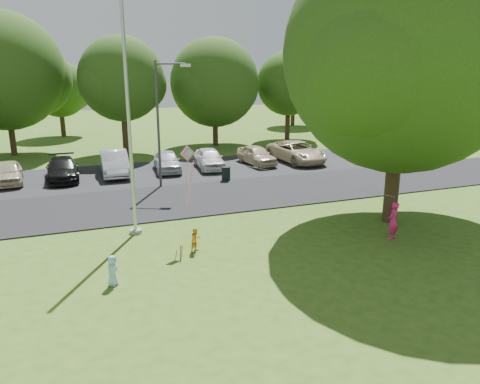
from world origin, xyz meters
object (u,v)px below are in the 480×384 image
object	(u,v)px
child_blue	(113,270)
kite	(194,166)
flagpole	(129,132)
trash_can	(226,174)
big_tree	(403,59)
street_lamp	(163,113)
child_yellow	(196,240)
woman	(393,221)

from	to	relation	value
child_blue	kite	world-z (taller)	kite
flagpole	child_blue	xyz separation A→B (m)	(-1.35, -4.46, -3.67)
flagpole	trash_can	xyz separation A→B (m)	(6.31, 7.01, -3.74)
flagpole	child_blue	size ratio (longest dim) A/B	10.12
big_tree	child_blue	distance (m)	13.73
street_lamp	kite	world-z (taller)	street_lamp
trash_can	kite	bearing A→B (deg)	-115.92
child_yellow	kite	world-z (taller)	kite
big_tree	child_yellow	world-z (taller)	big_tree
child_yellow	kite	distance (m)	2.79
woman	child_blue	size ratio (longest dim) A/B	1.55
street_lamp	child_blue	size ratio (longest dim) A/B	6.95
trash_can	child_blue	size ratio (longest dim) A/B	0.86
street_lamp	trash_can	size ratio (longest dim) A/B	8.05
trash_can	child_yellow	bearing A→B (deg)	-114.78
woman	kite	size ratio (longest dim) A/B	0.20
trash_can	child_blue	xyz separation A→B (m)	(-7.65, -11.47, 0.06)
flagpole	trash_can	world-z (taller)	flagpole
street_lamp	flagpole	bearing A→B (deg)	-87.07
child_yellow	child_blue	world-z (taller)	child_blue
flagpole	woman	size ratio (longest dim) A/B	6.53
trash_can	street_lamp	bearing A→B (deg)	-177.68
flagpole	trash_can	size ratio (longest dim) A/B	11.72
child_yellow	kite	xyz separation A→B (m)	(0.31, 1.13, 2.54)
big_tree	child_yellow	xyz separation A→B (m)	(-8.83, -0.31, -6.42)
child_blue	kite	bearing A→B (deg)	-13.12
flagpole	big_tree	xyz separation A→B (m)	(10.64, -2.43, 2.71)
child_blue	big_tree	bearing A→B (deg)	-42.90
trash_can	big_tree	distance (m)	12.22
flagpole	woman	xyz separation A→B (m)	(9.38, -4.25, -3.40)
trash_can	woman	xyz separation A→B (m)	(3.07, -11.26, 0.34)
flagpole	child_yellow	xyz separation A→B (m)	(1.81, -2.74, -3.71)
woman	big_tree	bearing A→B (deg)	-153.99
trash_can	kite	size ratio (longest dim) A/B	0.11
woman	child_blue	world-z (taller)	woman
big_tree	child_yellow	distance (m)	10.92
woman	kite	world-z (taller)	kite
woman	child_blue	distance (m)	10.73
woman	child_yellow	xyz separation A→B (m)	(-7.57, 1.51, -0.31)
child_yellow	woman	bearing A→B (deg)	-42.23
street_lamp	child_blue	bearing A→B (deg)	-85.31
big_tree	flagpole	bearing A→B (deg)	167.12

